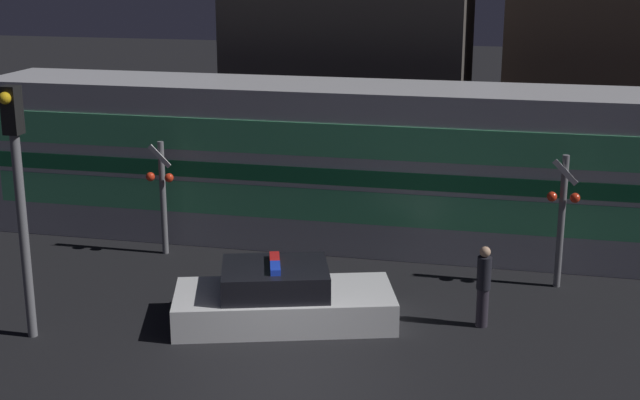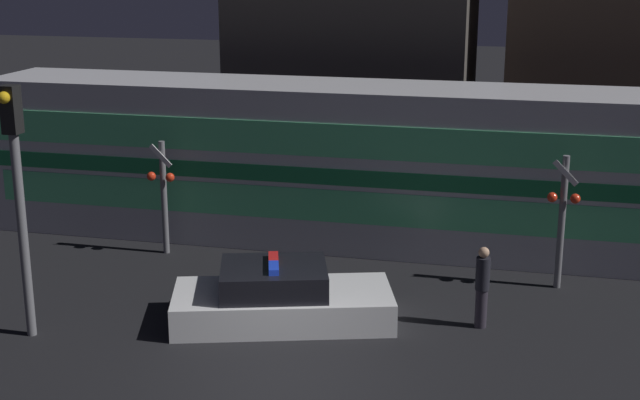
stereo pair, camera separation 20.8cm
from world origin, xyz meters
TOP-DOWN VIEW (x-y plane):
  - ground_plane at (0.00, 0.00)m, footprint 120.00×120.00m
  - train at (-0.56, 8.08)m, footprint 19.24×2.84m
  - police_car at (-0.82, 2.49)m, footprint 4.81×3.15m
  - pedestrian at (3.17, 3.17)m, footprint 0.29×0.29m
  - crossing_signal_near at (4.71, 5.78)m, footprint 0.71×0.33m
  - crossing_signal_far at (-4.82, 5.96)m, footprint 0.71×0.33m
  - traffic_light_corner at (-5.43, 0.69)m, footprint 0.30×0.46m
  - building_left at (-1.85, 15.25)m, footprint 7.54×5.39m
  - building_center at (6.64, 16.76)m, footprint 7.21×6.41m

SIDE VIEW (x-z plane):
  - ground_plane at x=0.00m, z-range 0.00..0.00m
  - police_car at x=-0.82m, z-range -0.17..1.15m
  - pedestrian at x=3.17m, z-range 0.02..1.72m
  - crossing_signal_far at x=-4.82m, z-range 0.17..3.03m
  - crossing_signal_near at x=4.71m, z-range 0.17..3.21m
  - train at x=-0.56m, z-range 0.00..4.08m
  - traffic_light_corner at x=-5.43m, z-range 0.56..5.51m
  - building_center at x=6.64m, z-range 0.00..8.12m
  - building_left at x=-1.85m, z-range 0.00..10.05m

